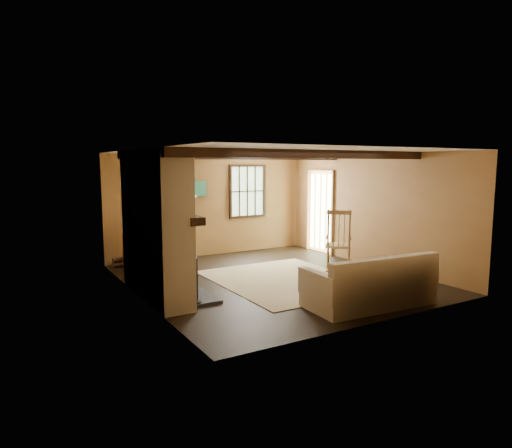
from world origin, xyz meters
TOP-DOWN VIEW (x-y plane):
  - ground at (0.00, 0.00)m, footprint 5.50×5.50m
  - room_envelope at (0.22, 0.26)m, footprint 5.02×5.52m
  - fireplace at (-2.23, -0.00)m, footprint 1.02×2.30m
  - rug at (0.20, -0.20)m, footprint 2.50×3.00m
  - rocking_chair at (1.67, 0.04)m, footprint 0.96×0.99m
  - sofa at (0.45, -2.15)m, footprint 2.07×1.03m
  - firewood_pile at (-2.09, 2.47)m, footprint 0.60×0.11m
  - laundry_basket at (-0.80, 2.55)m, footprint 0.53×0.43m
  - basket_pillow at (-0.80, 2.55)m, footprint 0.49×0.42m
  - armchair at (-1.67, 1.99)m, footprint 1.21×1.22m

SIDE VIEW (x-z plane):
  - ground at x=0.00m, z-range 0.00..0.00m
  - rug at x=0.20m, z-range 0.00..0.01m
  - firewood_pile at x=-2.09m, z-range 0.00..0.22m
  - laundry_basket at x=-0.80m, z-range 0.00..0.30m
  - sofa at x=0.45m, z-range -0.12..0.70m
  - armchair at x=-1.67m, z-range 0.00..0.82m
  - basket_pillow at x=-0.80m, z-range 0.30..0.52m
  - rocking_chair at x=1.67m, z-range -0.10..1.16m
  - fireplace at x=-2.23m, z-range -0.10..2.30m
  - room_envelope at x=0.22m, z-range 0.41..2.85m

